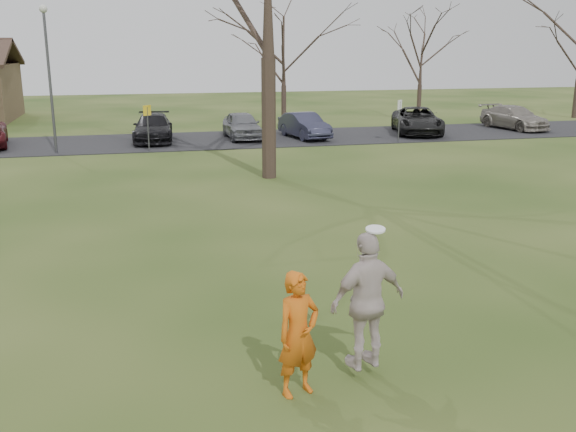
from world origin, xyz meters
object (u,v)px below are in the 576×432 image
object	(u,v)px
car_3	(153,128)
car_7	(514,117)
player_defender	(298,334)
lamp_post	(48,61)
car_6	(417,121)
car_4	(242,125)
catching_play	(368,301)
car_5	(304,125)

from	to	relation	value
car_3	car_7	xyz separation A→B (m)	(20.14, 0.16, -0.01)
player_defender	lamp_post	xyz separation A→B (m)	(-5.24, 22.17, 3.10)
player_defender	car_6	size ratio (longest dim) A/B	0.34
car_3	car_4	bearing A→B (deg)	3.19
player_defender	catching_play	xyz separation A→B (m)	(1.05, 0.21, 0.29)
car_4	car_5	xyz separation A→B (m)	(3.13, -0.56, -0.04)
car_7	catching_play	xyz separation A→B (m)	(-18.18, -24.74, 0.46)
lamp_post	car_3	bearing A→B (deg)	31.26
car_4	car_5	distance (m)	3.18
car_4	car_7	distance (m)	15.72
car_3	catching_play	world-z (taller)	catching_play
player_defender	catching_play	world-z (taller)	catching_play
car_6	lamp_post	distance (m)	18.65
car_3	car_5	size ratio (longest dim) A/B	1.17
car_7	car_3	bearing A→B (deg)	170.72
car_3	car_5	bearing A→B (deg)	-0.57
car_3	lamp_post	size ratio (longest dim) A/B	0.73
car_6	catching_play	xyz separation A→B (m)	(-11.94, -24.17, 0.41)
car_6	catching_play	size ratio (longest dim) A/B	2.47
player_defender	car_5	size ratio (longest dim) A/B	0.45
car_5	car_6	bearing A→B (deg)	-8.19
car_7	catching_play	size ratio (longest dim) A/B	2.19
car_3	car_6	bearing A→B (deg)	2.56
car_6	lamp_post	xyz separation A→B (m)	(-18.23, -2.21, 3.23)
catching_play	lamp_post	world-z (taller)	lamp_post
car_6	car_7	size ratio (longest dim) A/B	1.13
car_6	lamp_post	bearing A→B (deg)	-156.36
car_4	car_6	world-z (taller)	car_6
player_defender	car_7	xyz separation A→B (m)	(19.23, 24.96, -0.18)
player_defender	car_3	size ratio (longest dim) A/B	0.38
player_defender	car_4	size ratio (longest dim) A/B	0.44
catching_play	lamp_post	xyz separation A→B (m)	(-6.29, 21.96, 2.82)
car_3	lamp_post	world-z (taller)	lamp_post
car_5	lamp_post	world-z (taller)	lamp_post
car_6	catching_play	distance (m)	26.96
car_5	car_6	distance (m)	6.35
lamp_post	car_7	bearing A→B (deg)	6.50
car_5	player_defender	bearing A→B (deg)	-115.59
player_defender	catching_play	size ratio (longest dim) A/B	0.85
car_4	lamp_post	world-z (taller)	lamp_post
player_defender	car_3	world-z (taller)	player_defender
car_3	catching_play	size ratio (longest dim) A/B	2.23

